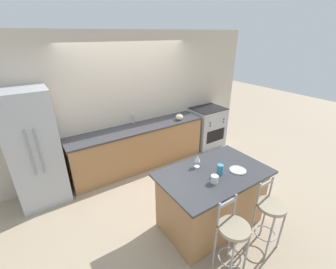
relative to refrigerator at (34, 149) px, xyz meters
name	(u,v)px	position (x,y,z in m)	size (l,w,h in m)	color
ground_plane	(148,173)	(1.85, -0.32, -0.96)	(18.00, 18.00, 0.00)	tan
wall_back	(130,102)	(1.85, 0.35, 0.39)	(6.00, 0.07, 2.70)	beige
back_counter	(139,146)	(1.85, 0.05, -0.51)	(2.87, 0.65, 0.91)	#A87547
sink_faucet	(133,118)	(1.85, 0.24, 0.08)	(0.02, 0.13, 0.22)	#ADAFB5
kitchen_island	(211,198)	(1.98, -1.99, -0.50)	(1.52, 0.94, 0.91)	#A87547
refrigerator	(34,149)	(0.00, 0.00, 0.00)	(0.73, 0.69, 1.92)	#ADAFB5
oven_range	(207,127)	(3.72, 0.01, -0.47)	(0.78, 0.66, 0.97)	#ADAFB5
bar_stool_near	(232,235)	(1.65, -2.66, -0.40)	(0.36, 0.36, 1.00)	#99999E
bar_stool_far	(269,213)	(2.31, -2.69, -0.40)	(0.36, 0.36, 1.00)	#99999E
dinner_plate	(238,170)	(2.28, -2.14, -0.05)	(0.23, 0.23, 0.02)	beige
wine_glass	(197,159)	(1.88, -1.75, 0.08)	(0.08, 0.08, 0.19)	white
coffee_mug	(215,179)	(1.82, -2.16, 0.00)	(0.13, 0.09, 0.10)	white
tumbler_cup	(220,170)	(2.00, -2.07, 0.02)	(0.08, 0.08, 0.15)	teal
pumpkin_decoration	(179,117)	(2.78, -0.09, 0.01)	(0.16, 0.16, 0.15)	beige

